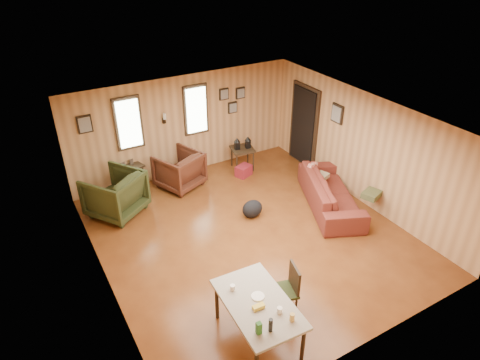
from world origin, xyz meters
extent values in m
cube|color=brown|center=(0.00, 0.00, -0.01)|extent=(5.50, 6.00, 0.02)
cube|color=#997C5B|center=(0.00, 0.00, 2.41)|extent=(5.50, 6.00, 0.02)
cube|color=tan|center=(0.00, 3.01, 1.20)|extent=(5.50, 0.02, 2.40)
cube|color=tan|center=(0.00, -3.01, 1.20)|extent=(5.50, 0.02, 2.40)
cube|color=tan|center=(-2.76, 0.00, 1.20)|extent=(0.02, 6.00, 2.40)
cube|color=tan|center=(2.76, 0.00, 1.20)|extent=(0.02, 6.00, 2.40)
cube|color=black|center=(-1.30, 2.97, 1.55)|extent=(0.60, 0.05, 1.20)
cube|color=#E0F2D1|center=(-1.30, 2.93, 1.55)|extent=(0.48, 0.04, 1.06)
cube|color=black|center=(0.30, 2.97, 1.55)|extent=(0.60, 0.05, 1.20)
cube|color=#E0F2D1|center=(0.30, 2.93, 1.55)|extent=(0.48, 0.04, 1.06)
cube|color=black|center=(-0.50, 2.95, 1.45)|extent=(0.07, 0.05, 0.12)
cylinder|color=silver|center=(-0.50, 2.89, 1.58)|extent=(0.07, 0.07, 0.14)
cube|color=black|center=(2.72, 1.95, 1.00)|extent=(0.06, 1.00, 2.05)
cube|color=black|center=(2.68, 1.95, 1.00)|extent=(0.04, 0.82, 1.90)
cube|color=black|center=(1.05, 2.97, 1.80)|extent=(0.24, 0.04, 0.28)
cube|color=#9E998C|center=(1.05, 2.94, 1.80)|extent=(0.19, 0.02, 0.22)
cube|color=black|center=(1.50, 2.97, 1.75)|extent=(0.24, 0.04, 0.28)
cube|color=#9E998C|center=(1.50, 2.94, 1.75)|extent=(0.19, 0.02, 0.22)
cube|color=black|center=(1.28, 2.97, 1.42)|extent=(0.24, 0.04, 0.28)
cube|color=#9E998C|center=(1.28, 2.94, 1.42)|extent=(0.19, 0.02, 0.22)
cube|color=black|center=(-2.20, 2.97, 1.72)|extent=(0.30, 0.04, 0.38)
cube|color=#9E998C|center=(-2.20, 2.94, 1.72)|extent=(0.24, 0.02, 0.31)
cube|color=black|center=(2.72, 0.85, 1.70)|extent=(0.04, 0.34, 0.42)
cube|color=#9E998C|center=(2.69, 0.85, 1.70)|extent=(0.02, 0.27, 0.34)
imported|color=maroon|center=(2.03, 0.04, 0.45)|extent=(1.54, 2.36, 0.89)
imported|color=#4C2416|center=(-0.44, 2.42, 0.47)|extent=(1.16, 1.13, 0.93)
imported|color=#2B3217|center=(-2.01, 2.06, 0.51)|extent=(1.35, 1.34, 1.03)
cube|color=#302315|center=(-1.47, 2.89, 0.57)|extent=(0.70, 0.66, 0.04)
cube|color=#302315|center=(-1.47, 2.89, 0.19)|extent=(0.63, 0.60, 0.03)
cylinder|color=#302315|center=(-1.63, 2.62, 0.28)|extent=(0.05, 0.05, 0.56)
cylinder|color=#302315|center=(-1.18, 2.77, 0.28)|extent=(0.05, 0.05, 0.56)
cylinder|color=#302315|center=(-1.76, 3.02, 0.28)|extent=(0.05, 0.05, 0.56)
cylinder|color=#302315|center=(-1.30, 3.16, 0.28)|extent=(0.05, 0.05, 0.56)
cube|color=#3F342A|center=(-1.59, 2.85, 0.66)|extent=(0.10, 0.05, 0.13)
cube|color=#3F342A|center=(-1.37, 2.92, 0.65)|extent=(0.09, 0.05, 0.12)
cube|color=#302315|center=(1.25, 2.43, 0.53)|extent=(0.63, 0.63, 0.04)
cylinder|color=#302315|center=(0.99, 2.27, 0.27)|extent=(0.05, 0.05, 0.53)
cylinder|color=#302315|center=(1.41, 2.18, 0.27)|extent=(0.05, 0.05, 0.53)
cylinder|color=#302315|center=(1.08, 2.68, 0.27)|extent=(0.05, 0.05, 0.53)
cylinder|color=#302315|center=(1.50, 2.59, 0.27)|extent=(0.05, 0.05, 0.53)
cube|color=black|center=(1.11, 2.46, 0.65)|extent=(0.14, 0.14, 0.19)
cone|color=black|center=(1.11, 2.46, 0.80)|extent=(0.19, 0.19, 0.11)
cube|color=black|center=(1.38, 2.40, 0.65)|extent=(0.14, 0.14, 0.19)
cone|color=black|center=(1.38, 2.40, 0.80)|extent=(0.19, 0.19, 0.11)
cube|color=maroon|center=(1.08, 2.09, 0.13)|extent=(0.44, 0.38, 0.27)
ellipsoid|color=black|center=(0.37, 0.52, 0.19)|extent=(0.53, 0.47, 0.38)
cube|color=#484E2B|center=(2.53, -0.62, 0.48)|extent=(0.46, 0.41, 0.12)
cube|color=red|center=(2.04, 0.72, 0.56)|extent=(0.35, 0.19, 0.34)
cube|color=gray|center=(2.14, 0.50, 0.47)|extent=(0.39, 0.34, 0.10)
cube|color=#9F9786|center=(-1.18, -2.14, 0.70)|extent=(0.93, 1.46, 0.05)
cylinder|color=#302315|center=(-0.86, -2.77, 0.34)|extent=(0.06, 0.06, 0.68)
cylinder|color=#302315|center=(-1.51, -1.50, 0.34)|extent=(0.06, 0.06, 0.68)
cylinder|color=#302315|center=(-0.79, -1.54, 0.34)|extent=(0.06, 0.06, 0.68)
cylinder|color=white|center=(-1.03, -2.43, 0.77)|extent=(0.08, 0.08, 0.09)
cylinder|color=white|center=(-1.37, -1.75, 0.77)|extent=(0.08, 0.08, 0.09)
cube|color=#266625|center=(-1.45, -2.58, 0.81)|extent=(0.07, 0.07, 0.18)
cylinder|color=black|center=(-1.30, -2.62, 0.83)|extent=(0.06, 0.06, 0.21)
cylinder|color=#D8B355|center=(-0.96, -2.62, 0.78)|extent=(0.07, 0.07, 0.11)
cylinder|color=white|center=(-1.13, -2.05, 0.73)|extent=(0.20, 0.20, 0.02)
cube|color=yellow|center=(-1.23, -2.23, 0.75)|extent=(0.17, 0.08, 0.06)
cube|color=#2B3217|center=(-0.57, -1.90, 0.42)|extent=(0.48, 0.48, 0.05)
cube|color=#302315|center=(-0.41, -1.94, 0.66)|extent=(0.13, 0.37, 0.43)
cylinder|color=#302315|center=(-0.77, -2.01, 0.21)|extent=(0.04, 0.04, 0.41)
cylinder|color=#302315|center=(-0.46, -2.10, 0.21)|extent=(0.04, 0.04, 0.41)
cylinder|color=#302315|center=(-0.69, -1.70, 0.21)|extent=(0.04, 0.04, 0.41)
cylinder|color=#302315|center=(-0.38, -1.79, 0.21)|extent=(0.04, 0.04, 0.41)
camera|label=1|loc=(-3.52, -5.67, 5.17)|focal=32.00mm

